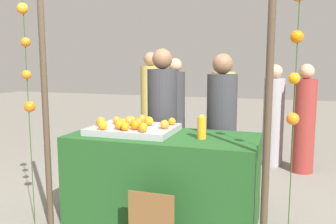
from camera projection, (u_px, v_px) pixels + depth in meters
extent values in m
plane|color=gray|center=(163.00, 220.00, 3.52)|extent=(24.00, 24.00, 0.00)
cube|color=#1E4C1E|center=(163.00, 178.00, 3.46)|extent=(1.78, 0.82, 0.85)
cube|color=#9EA0A5|center=(134.00, 129.00, 3.52)|extent=(0.81, 0.63, 0.06)
sphere|color=orange|center=(135.00, 125.00, 3.34)|extent=(0.09, 0.09, 0.09)
sphere|color=orange|center=(125.00, 127.00, 3.28)|extent=(0.08, 0.08, 0.08)
sphere|color=orange|center=(131.00, 120.00, 3.66)|extent=(0.08, 0.08, 0.08)
sphere|color=orange|center=(143.00, 128.00, 3.21)|extent=(0.07, 0.07, 0.07)
sphere|color=orange|center=(119.00, 125.00, 3.35)|extent=(0.09, 0.09, 0.09)
sphere|color=orange|center=(101.00, 121.00, 3.53)|extent=(0.09, 0.09, 0.09)
sphere|color=orange|center=(122.00, 123.00, 3.46)|extent=(0.09, 0.09, 0.09)
sphere|color=orange|center=(103.00, 125.00, 3.33)|extent=(0.09, 0.09, 0.09)
sphere|color=orange|center=(117.00, 120.00, 3.64)|extent=(0.08, 0.08, 0.08)
sphere|color=orange|center=(172.00, 121.00, 3.58)|extent=(0.07, 0.07, 0.07)
sphere|color=orange|center=(143.00, 127.00, 3.28)|extent=(0.08, 0.08, 0.08)
sphere|color=orange|center=(165.00, 124.00, 3.38)|extent=(0.08, 0.08, 0.08)
sphere|color=orange|center=(149.00, 121.00, 3.56)|extent=(0.09, 0.09, 0.09)
sphere|color=orange|center=(138.00, 122.00, 3.53)|extent=(0.08, 0.08, 0.08)
sphere|color=orange|center=(142.00, 119.00, 3.70)|extent=(0.09, 0.09, 0.09)
sphere|color=orange|center=(129.00, 121.00, 3.55)|extent=(0.09, 0.09, 0.09)
sphere|color=orange|center=(120.00, 122.00, 3.52)|extent=(0.08, 0.08, 0.08)
cylinder|color=orange|center=(202.00, 128.00, 3.22)|extent=(0.08, 0.08, 0.20)
cylinder|color=yellow|center=(202.00, 116.00, 3.21)|extent=(0.04, 0.04, 0.02)
cube|color=black|center=(152.00, 224.00, 2.87)|extent=(0.36, 0.02, 0.50)
cylinder|color=#333338|center=(162.00, 133.00, 4.12)|extent=(0.34, 0.34, 1.46)
sphere|color=brown|center=(162.00, 59.00, 4.00)|extent=(0.23, 0.23, 0.23)
cylinder|color=#333338|center=(221.00, 138.00, 3.93)|extent=(0.33, 0.33, 1.41)
sphere|color=brown|center=(223.00, 64.00, 3.81)|extent=(0.22, 0.22, 0.22)
cylinder|color=#333338|center=(175.00, 115.00, 5.79)|extent=(0.32, 0.32, 1.38)
sphere|color=tan|center=(175.00, 65.00, 5.68)|extent=(0.22, 0.22, 0.22)
cylinder|color=#99999E|center=(273.00, 122.00, 5.30)|extent=(0.30, 0.30, 1.30)
sphere|color=tan|center=(275.00, 71.00, 5.20)|extent=(0.20, 0.20, 0.20)
cylinder|color=tan|center=(151.00, 110.00, 5.98)|extent=(0.34, 0.34, 1.47)
sphere|color=#A87A59|center=(151.00, 59.00, 5.86)|extent=(0.23, 0.23, 0.23)
cylinder|color=tan|center=(222.00, 122.00, 5.00)|extent=(0.32, 0.32, 1.40)
sphere|color=#A87A59|center=(224.00, 64.00, 4.89)|extent=(0.22, 0.22, 0.22)
cylinder|color=maroon|center=(304.00, 126.00, 4.96)|extent=(0.30, 0.30, 1.31)
sphere|color=tan|center=(307.00, 71.00, 4.85)|extent=(0.20, 0.20, 0.20)
cylinder|color=#473828|center=(46.00, 112.00, 3.24)|extent=(0.06, 0.06, 2.17)
cylinder|color=#473828|center=(268.00, 124.00, 2.64)|extent=(0.06, 0.06, 2.17)
cylinder|color=#2D4C23|center=(29.00, 116.00, 3.27)|extent=(0.01, 0.01, 2.10)
sphere|color=orange|center=(22.00, 9.00, 3.13)|extent=(0.10, 0.10, 0.10)
sphere|color=orange|center=(26.00, 42.00, 3.18)|extent=(0.08, 0.08, 0.08)
sphere|color=orange|center=(27.00, 75.00, 3.22)|extent=(0.08, 0.08, 0.08)
sphere|color=orange|center=(30.00, 107.00, 3.26)|extent=(0.10, 0.10, 0.10)
cylinder|color=#2D4C23|center=(293.00, 130.00, 2.58)|extent=(0.01, 0.01, 2.10)
sphere|color=orange|center=(297.00, 37.00, 2.49)|extent=(0.09, 0.09, 0.09)
sphere|color=orange|center=(294.00, 78.00, 2.53)|extent=(0.08, 0.08, 0.08)
sphere|color=orange|center=(293.00, 119.00, 2.57)|extent=(0.09, 0.09, 0.09)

